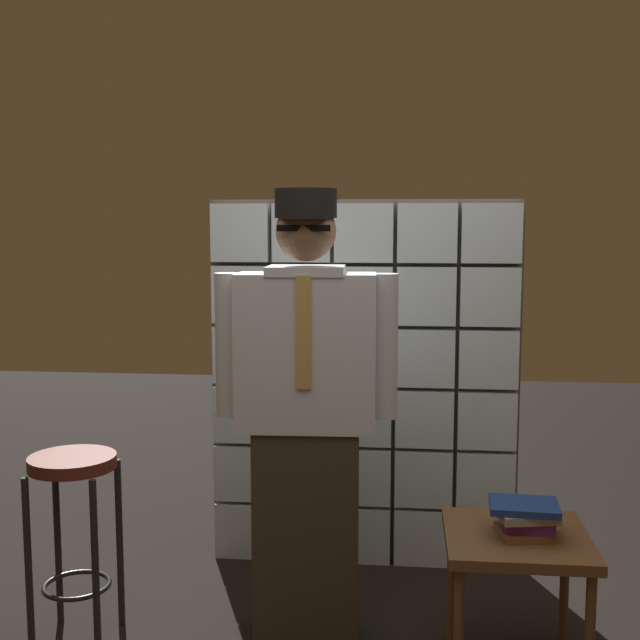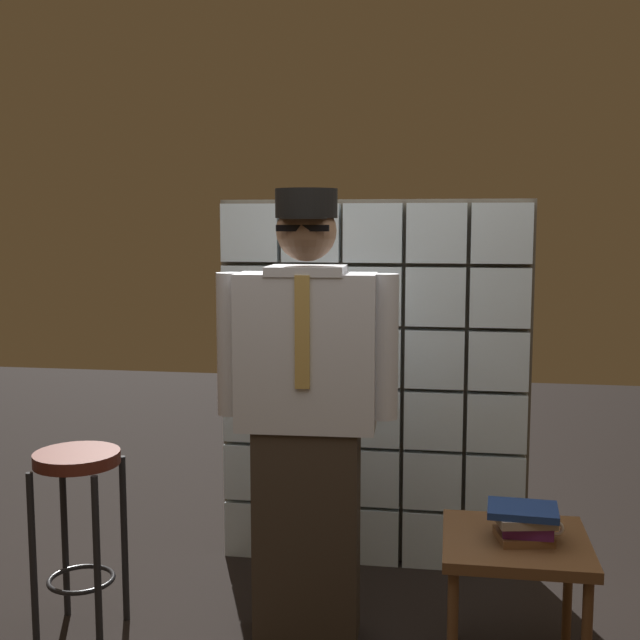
% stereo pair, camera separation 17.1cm
% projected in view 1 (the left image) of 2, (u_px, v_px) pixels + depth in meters
% --- Properties ---
extents(glass_block_wall, '(1.50, 0.10, 1.79)m').
position_uv_depth(glass_block_wall, '(363.00, 386.00, 3.92)').
color(glass_block_wall, silver).
rests_on(glass_block_wall, ground).
extents(standing_person, '(0.71, 0.31, 1.79)m').
position_uv_depth(standing_person, '(306.00, 410.00, 3.18)').
color(standing_person, '#382D23').
rests_on(standing_person, ground).
extents(bar_stool, '(0.34, 0.34, 0.76)m').
position_uv_depth(bar_stool, '(74.00, 503.00, 3.20)').
color(bar_stool, '#592319').
rests_on(bar_stool, ground).
extents(side_table, '(0.52, 0.52, 0.53)m').
position_uv_depth(side_table, '(516.00, 553.00, 2.98)').
color(side_table, brown).
rests_on(side_table, ground).
extents(book_stack, '(0.26, 0.20, 0.13)m').
position_uv_depth(book_stack, '(526.00, 518.00, 2.94)').
color(book_stack, brown).
rests_on(book_stack, side_table).
extents(coffee_mug, '(0.13, 0.08, 0.09)m').
position_uv_depth(coffee_mug, '(541.00, 524.00, 2.94)').
color(coffee_mug, silver).
rests_on(coffee_mug, side_table).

